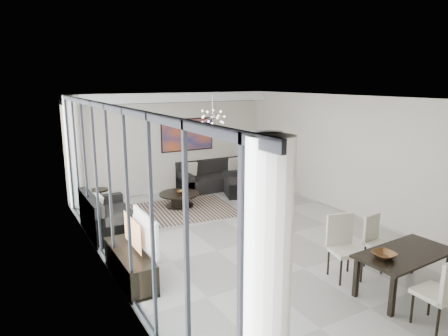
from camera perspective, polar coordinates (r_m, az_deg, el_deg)
room_shell at (r=8.22m, az=7.65°, el=-0.28°), size 6.00×9.00×2.90m
window_wall at (r=6.79m, az=-15.27°, el=-3.20°), size 0.37×8.95×2.90m
soffit at (r=11.55m, az=-7.28°, el=9.98°), size 5.98×0.40×0.26m
painting at (r=12.01m, az=-5.23°, el=4.75°), size 1.68×0.04×0.98m
chandelier at (r=10.08m, az=-1.64°, el=7.34°), size 0.66×0.66×0.71m
rug at (r=10.28m, az=-6.16°, el=-6.01°), size 2.81×2.27×0.01m
coffee_table at (r=10.54m, az=-6.41°, el=-4.41°), size 1.04×1.04×0.36m
bowl_coffee at (r=10.43m, az=-6.29°, el=-3.45°), size 0.28×0.28×0.08m
sofa_main at (r=12.24m, az=-1.16°, el=-1.56°), size 2.31×0.95×0.84m
loveseat at (r=9.08m, az=-16.27°, el=-7.04°), size 0.97×1.73×0.86m
armchair at (r=11.54m, az=2.82°, el=-2.40°), size 1.24×1.27×0.85m
side_table at (r=10.52m, az=-17.23°, el=-3.88°), size 0.42×0.42×0.58m
tv_console at (r=6.98m, az=-13.30°, el=-13.35°), size 0.45×1.59×0.50m
television at (r=6.73m, az=-12.03°, el=-9.05°), size 0.15×1.09×0.63m
dining_table at (r=6.87m, az=24.42°, el=-11.59°), size 1.64×0.88×0.67m
dining_chair_sw at (r=6.12m, az=28.92°, el=-14.88°), size 0.49×0.49×1.04m
dining_chair_nw at (r=7.05m, az=16.59°, el=-10.01°), size 0.59×0.59×1.07m
dining_chair_ne at (r=7.63m, az=20.85°, el=-9.27°), size 0.48×0.48×0.93m
bowl_dining at (r=6.50m, az=21.90°, el=-11.46°), size 0.34×0.34×0.08m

